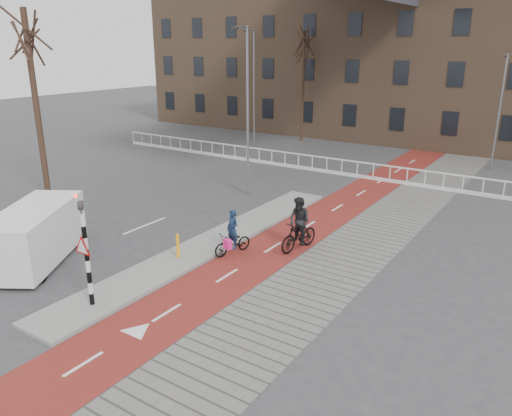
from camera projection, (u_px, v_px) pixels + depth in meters
The scene contains 16 objects.
ground at pixel (154, 287), 16.42m from camera, with size 120.00×120.00×0.00m, color #38383A.
bike_lane at pixel (328, 213), 23.54m from camera, with size 2.50×60.00×0.01m, color maroon.
sidewalk at pixel (386, 225), 22.07m from camera, with size 3.00×60.00×0.01m, color slate.
curb_island at pixel (213, 243), 19.93m from camera, with size 1.80×16.00×0.12m, color gray.
traffic_signal at pixel (85, 247), 14.51m from camera, with size 0.80×0.80×3.68m.
bollard at pixel (178, 246), 18.27m from camera, with size 0.12×0.12×0.91m, color #FFA90E.
cyclist_near at pixel (233, 239), 18.83m from camera, with size 1.01×1.74×1.75m.
cyclist_far at pixel (299, 229), 19.11m from camera, with size 1.03×2.05×2.10m.
van at pixel (35, 234), 17.98m from camera, with size 4.11×5.05×2.05m.
railing at pixel (285, 162), 32.40m from camera, with size 28.00×0.10×0.99m.
townhouse_row at pixel (400, 41), 40.86m from camera, with size 46.00×10.00×15.90m.
tree_left at pixel (37, 109), 24.22m from camera, with size 0.30×0.30×9.22m, color black.
tree_mid at pixel (303, 87), 39.89m from camera, with size 0.24×0.24×8.57m, color black.
streetlight_near at pixel (248, 114), 25.17m from camera, with size 0.12×0.12×8.45m, color slate.
streetlight_left at pixel (254, 92), 36.27m from camera, with size 0.12×0.12×8.58m, color slate.
streetlight_right at pixel (499, 113), 30.80m from camera, with size 0.12×0.12×7.07m, color slate.
Camera 1 is at (10.97, -10.45, 7.63)m, focal length 35.00 mm.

